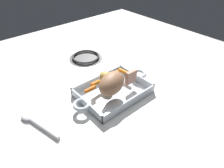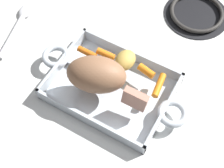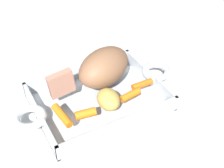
% 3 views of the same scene
% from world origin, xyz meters
% --- Properties ---
extents(ground_plane, '(1.91, 1.91, 0.00)m').
position_xyz_m(ground_plane, '(0.00, 0.00, 0.00)').
color(ground_plane, silver).
extents(roasting_dish, '(0.42, 0.23, 0.04)m').
position_xyz_m(roasting_dish, '(0.00, 0.00, 0.01)').
color(roasting_dish, silver).
rests_on(roasting_dish, ground_plane).
extents(pork_roast, '(0.17, 0.14, 0.09)m').
position_xyz_m(pork_roast, '(-0.03, -0.02, 0.09)').
color(pork_roast, '#936647').
rests_on(pork_roast, roasting_dish).
extents(roast_slice_outer, '(0.07, 0.02, 0.06)m').
position_xyz_m(roast_slice_outer, '(0.08, -0.03, 0.07)').
color(roast_slice_outer, tan).
rests_on(roast_slice_outer, roasting_dish).
extents(baby_carrot_northwest, '(0.05, 0.03, 0.02)m').
position_xyz_m(baby_carrot_northwest, '(0.07, 0.07, 0.05)').
color(baby_carrot_northwest, orange).
rests_on(baby_carrot_northwest, roasting_dish).
extents(baby_carrot_short, '(0.02, 0.07, 0.02)m').
position_xyz_m(baby_carrot_short, '(0.11, 0.05, 0.05)').
color(baby_carrot_short, orange).
rests_on(baby_carrot_short, roasting_dish).
extents(baby_carrot_center_right, '(0.05, 0.02, 0.02)m').
position_xyz_m(baby_carrot_center_right, '(-0.05, 0.06, 0.05)').
color(baby_carrot_center_right, orange).
rests_on(baby_carrot_center_right, roasting_dish).
extents(baby_carrot_center_left, '(0.05, 0.02, 0.02)m').
position_xyz_m(baby_carrot_center_left, '(-0.10, 0.04, 0.05)').
color(baby_carrot_center_left, orange).
rests_on(baby_carrot_center_left, roasting_dish).
extents(potato_golden_small, '(0.05, 0.07, 0.04)m').
position_xyz_m(potato_golden_small, '(0.01, 0.06, 0.06)').
color(potato_golden_small, gold).
rests_on(potato_golden_small, roasting_dish).
extents(serving_spoon, '(0.08, 0.21, 0.02)m').
position_xyz_m(serving_spoon, '(-0.35, 0.06, 0.01)').
color(serving_spoon, white).
rests_on(serving_spoon, ground_plane).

